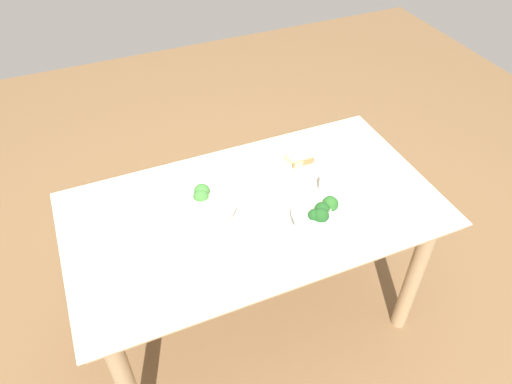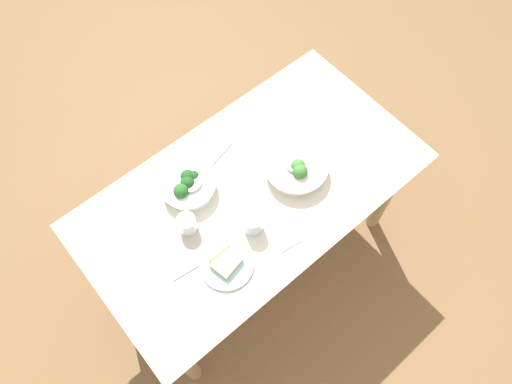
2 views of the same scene
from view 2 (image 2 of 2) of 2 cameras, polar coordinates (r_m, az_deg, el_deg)
name	(u,v)px [view 2 (image 2 of 2)]	position (r m, az deg, el deg)	size (l,w,h in m)	color
ground_plane	(253,250)	(2.68, -0.35, -6.99)	(6.00, 6.00, 0.00)	brown
dining_table	(252,202)	(2.11, -0.45, -1.17)	(1.46, 0.80, 0.75)	beige
broccoli_bowl_far	(296,168)	(2.01, 4.82, 2.87)	(0.27, 0.27, 0.10)	silver
broccoli_bowl_near	(188,186)	(1.98, -8.12, 0.73)	(0.23, 0.23, 0.10)	white
bread_side_plate	(226,264)	(1.86, -3.57, -8.55)	(0.21, 0.21, 0.04)	#99C6D1
water_glass_center	(253,223)	(1.88, -0.37, -3.74)	(0.08, 0.08, 0.09)	silver
water_glass_side	(187,224)	(1.90, -8.23, -3.80)	(0.08, 0.08, 0.09)	silver
fork_by_far_bowl	(323,137)	(2.15, 7.95, 6.53)	(0.11, 0.05, 0.00)	#B7B7BC
fork_by_near_bowl	(290,247)	(1.90, 4.05, -6.52)	(0.10, 0.03, 0.00)	#B7B7BC
table_knife_left	(150,234)	(1.96, -12.55, -4.90)	(0.20, 0.01, 0.00)	#B7B7BC
table_knife_right	(292,104)	(2.24, 4.32, 10.40)	(0.20, 0.01, 0.00)	#B7B7BC
napkin_folded_upper	(206,150)	(2.10, -6.02, 4.99)	(0.20, 0.14, 0.01)	#B1A997
napkin_folded_lower	(186,254)	(1.90, -8.37, -7.35)	(0.19, 0.14, 0.01)	#B1A997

